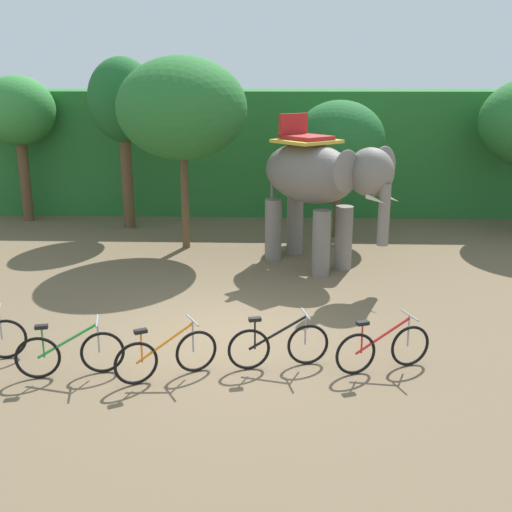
% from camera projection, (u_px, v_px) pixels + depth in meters
% --- Properties ---
extents(ground_plane, '(80.00, 80.00, 0.00)m').
position_uv_depth(ground_plane, '(222.00, 338.00, 11.45)').
color(ground_plane, brown).
extents(foliage_hedge, '(36.00, 6.00, 4.21)m').
position_uv_depth(foliage_hedge, '(252.00, 147.00, 23.77)').
color(foliage_hedge, '#28702D').
rests_on(foliage_hedge, ground).
extents(tree_left, '(2.38, 2.38, 4.74)m').
position_uv_depth(tree_left, '(18.00, 112.00, 20.01)').
color(tree_left, brown).
rests_on(tree_left, ground).
extents(tree_center_left, '(2.11, 2.11, 5.28)m').
position_uv_depth(tree_center_left, '(123.00, 102.00, 18.94)').
color(tree_center_left, brown).
rests_on(tree_center_left, ground).
extents(tree_far_left, '(3.50, 3.50, 5.22)m').
position_uv_depth(tree_far_left, '(182.00, 109.00, 16.57)').
color(tree_far_left, brown).
rests_on(tree_far_left, ground).
extents(tree_center_right, '(2.63, 2.63, 4.04)m').
position_uv_depth(tree_center_right, '(339.00, 140.00, 18.06)').
color(tree_center_right, brown).
rests_on(tree_center_right, ground).
extents(elephant, '(3.53, 3.81, 3.78)m').
position_uv_depth(elephant, '(318.00, 181.00, 15.24)').
color(elephant, slate).
rests_on(elephant, ground).
extents(bike_green, '(1.67, 0.59, 0.92)m').
position_uv_depth(bike_green, '(70.00, 353.00, 9.91)').
color(bike_green, black).
rests_on(bike_green, ground).
extents(bike_orange, '(1.53, 0.88, 0.92)m').
position_uv_depth(bike_orange, '(166.00, 356.00, 9.84)').
color(bike_orange, black).
rests_on(bike_orange, ground).
extents(bike_black, '(1.68, 0.58, 0.92)m').
position_uv_depth(bike_black, '(278.00, 345.00, 10.22)').
color(bike_black, black).
rests_on(bike_black, ground).
extents(bike_red, '(1.62, 0.72, 0.92)m').
position_uv_depth(bike_red, '(383.00, 348.00, 10.10)').
color(bike_red, black).
rests_on(bike_red, ground).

